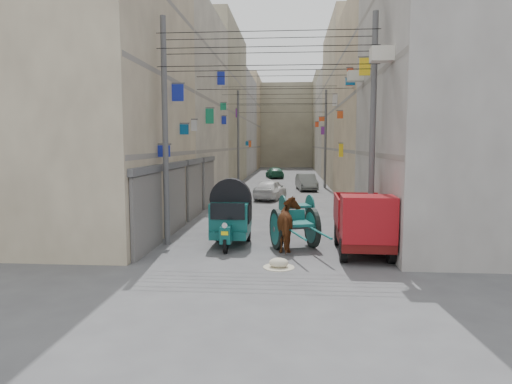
# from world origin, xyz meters

# --- Properties ---
(ground) EXTENTS (140.00, 140.00, 0.00)m
(ground) POSITION_xyz_m (0.00, 0.00, 0.00)
(ground) COLOR #48484A
(ground) RESTS_ON ground
(building_row_left) EXTENTS (8.00, 62.00, 14.00)m
(building_row_left) POSITION_xyz_m (-8.00, 34.13, 6.46)
(building_row_left) COLOR #C4B494
(building_row_left) RESTS_ON ground
(building_row_right) EXTENTS (8.00, 62.00, 14.00)m
(building_row_right) POSITION_xyz_m (8.00, 34.13, 6.46)
(building_row_right) COLOR #A8A39D
(building_row_right) RESTS_ON ground
(end_cap_building) EXTENTS (22.00, 10.00, 13.00)m
(end_cap_building) POSITION_xyz_m (0.00, 66.00, 6.50)
(end_cap_building) COLOR tan
(end_cap_building) RESTS_ON ground
(shutters_left) EXTENTS (0.18, 14.40, 2.88)m
(shutters_left) POSITION_xyz_m (-3.92, 10.38, 1.49)
(shutters_left) COLOR #545459
(shutters_left) RESTS_ON ground
(signboards) EXTENTS (8.22, 40.52, 5.67)m
(signboards) POSITION_xyz_m (-0.01, 21.66, 3.43)
(signboards) COLOR #D64E1C
(signboards) RESTS_ON ground
(ac_units) EXTENTS (0.70, 6.55, 3.35)m
(ac_units) POSITION_xyz_m (3.65, 7.67, 7.43)
(ac_units) COLOR beige
(ac_units) RESTS_ON ground
(utility_poles) EXTENTS (7.40, 22.20, 8.00)m
(utility_poles) POSITION_xyz_m (0.00, 17.00, 4.00)
(utility_poles) COLOR #515153
(utility_poles) RESTS_ON ground
(overhead_cables) EXTENTS (7.40, 22.52, 1.12)m
(overhead_cables) POSITION_xyz_m (0.00, 14.40, 6.77)
(overhead_cables) COLOR black
(overhead_cables) RESTS_ON ground
(auto_rickshaw) EXTENTS (1.48, 2.59, 1.82)m
(auto_rickshaw) POSITION_xyz_m (-1.29, 6.09, 1.07)
(auto_rickshaw) COLOR black
(auto_rickshaw) RESTS_ON ground
(tonga_cart) EXTENTS (2.02, 3.30, 1.40)m
(tonga_cart) POSITION_xyz_m (0.98, 5.72, 0.73)
(tonga_cart) COLOR black
(tonga_cart) RESTS_ON ground
(mini_truck) EXTENTS (1.74, 3.71, 2.06)m
(mini_truck) POSITION_xyz_m (3.19, 4.71, 0.99)
(mini_truck) COLOR black
(mini_truck) RESTS_ON ground
(second_cart) EXTENTS (1.70, 1.59, 1.23)m
(second_cart) POSITION_xyz_m (1.10, 11.39, 0.66)
(second_cart) COLOR #155D59
(second_cart) RESTS_ON ground
(feed_sack) EXTENTS (0.57, 0.46, 0.29)m
(feed_sack) POSITION_xyz_m (0.51, 3.17, 0.14)
(feed_sack) COLOR beige
(feed_sack) RESTS_ON ground
(horse) EXTENTS (1.13, 2.15, 1.75)m
(horse) POSITION_xyz_m (0.82, 5.54, 0.87)
(horse) COLOR brown
(horse) RESTS_ON ground
(distant_car_white) EXTENTS (2.33, 4.06, 1.30)m
(distant_car_white) POSITION_xyz_m (-0.53, 19.84, 0.65)
(distant_car_white) COLOR silver
(distant_car_white) RESTS_ON ground
(distant_car_grey) EXTENTS (1.78, 3.98, 1.27)m
(distant_car_grey) POSITION_xyz_m (2.03, 25.98, 0.64)
(distant_car_grey) COLOR #5C615F
(distant_car_grey) RESTS_ON ground
(distant_car_green) EXTENTS (2.28, 4.08, 1.12)m
(distant_car_green) POSITION_xyz_m (-0.94, 38.71, 0.56)
(distant_car_green) COLOR #216246
(distant_car_green) RESTS_ON ground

